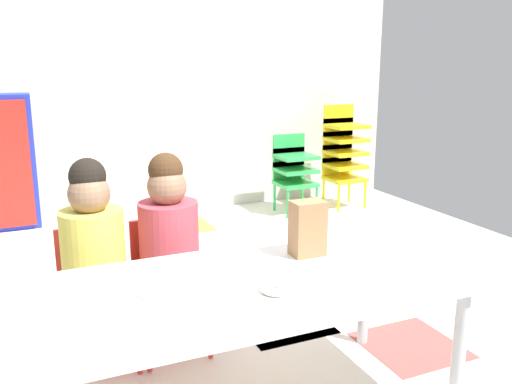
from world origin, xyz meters
TOP-DOWN VIEW (x-y plane):
  - ground_plane at (0.01, 0.00)m, footprint 5.29×4.64m
  - back_wall at (0.00, 2.32)m, footprint 5.29×0.10m
  - craft_table at (-0.01, -0.63)m, footprint 1.61×0.72m
  - seated_child_near_camera at (-0.46, -0.04)m, footprint 0.32×0.31m
  - seated_child_middle_seat at (-0.14, -0.04)m, footprint 0.32×0.32m
  - kid_chair_green_stack at (1.47, 1.85)m, footprint 0.32×0.30m
  - kid_chair_yellow_stack at (1.98, 1.85)m, footprint 0.32×0.30m
  - paper_bag_brown at (0.31, -0.49)m, footprint 0.13×0.09m
  - paper_plate_near_edge at (0.04, -0.77)m, footprint 0.18×0.18m
  - paper_plate_center_table at (-0.30, -0.60)m, footprint 0.18×0.18m
  - donut_powdered_on_plate at (0.04, -0.77)m, footprint 0.11×0.11m

SIDE VIEW (x-z plane):
  - ground_plane at x=0.01m, z-range -0.02..0.00m
  - kid_chair_green_stack at x=1.47m, z-range 0.06..0.74m
  - craft_table at x=-0.01m, z-range 0.23..0.78m
  - kid_chair_yellow_stack at x=1.98m, z-range 0.06..0.98m
  - seated_child_near_camera at x=-0.46m, z-range 0.10..1.01m
  - seated_child_middle_seat at x=-0.14m, z-range 0.10..1.01m
  - paper_plate_near_edge at x=0.04m, z-range 0.55..0.56m
  - paper_plate_center_table at x=-0.30m, z-range 0.55..0.56m
  - donut_powdered_on_plate at x=0.04m, z-range 0.56..0.59m
  - paper_bag_brown at x=0.31m, z-range 0.55..0.77m
  - back_wall at x=0.00m, z-range 0.00..2.76m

